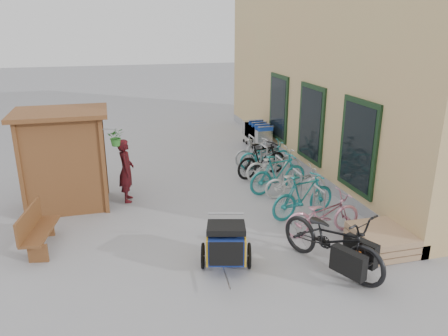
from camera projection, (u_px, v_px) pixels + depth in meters
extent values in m
plane|color=gray|center=(219.00, 235.00, 9.37)|extent=(80.00, 80.00, 0.00)
cube|color=tan|center=(381.00, 50.00, 13.96)|extent=(6.00, 13.00, 7.00)
cube|color=gray|center=(291.00, 157.00, 14.31)|extent=(0.18, 13.00, 0.30)
cube|color=black|center=(358.00, 146.00, 10.16)|extent=(0.06, 1.50, 2.20)
cube|color=black|center=(357.00, 147.00, 10.15)|extent=(0.02, 1.25, 1.95)
cube|color=black|center=(311.00, 123.00, 12.45)|extent=(0.06, 1.50, 2.20)
cube|color=black|center=(310.00, 123.00, 12.44)|extent=(0.02, 1.25, 1.95)
cube|color=black|center=(279.00, 108.00, 14.74)|extent=(0.06, 1.50, 2.20)
cube|color=black|center=(278.00, 108.00, 14.73)|extent=(0.02, 1.25, 1.95)
cube|color=brown|center=(20.00, 174.00, 9.70)|extent=(0.09, 0.09, 2.30)
cube|color=brown|center=(104.00, 167.00, 10.14)|extent=(0.09, 0.09, 2.30)
cube|color=brown|center=(29.00, 157.00, 10.89)|extent=(0.09, 0.09, 2.30)
cube|color=brown|center=(104.00, 152.00, 11.33)|extent=(0.09, 0.09, 2.30)
cube|color=brown|center=(26.00, 165.00, 10.31)|extent=(0.05, 1.30, 2.30)
cube|color=brown|center=(63.00, 170.00, 9.95)|extent=(1.80, 0.05, 2.30)
cube|color=brown|center=(67.00, 155.00, 11.08)|extent=(1.80, 0.05, 2.30)
cube|color=brown|center=(59.00, 113.00, 10.13)|extent=(2.15, 1.65, 0.10)
cube|color=brown|center=(58.00, 172.00, 10.55)|extent=(1.30, 1.15, 0.04)
cube|color=brown|center=(55.00, 149.00, 10.36)|extent=(1.30, 1.15, 0.04)
cylinder|color=#A5A8AD|center=(109.00, 129.00, 9.90)|extent=(0.36, 0.02, 0.02)
imported|color=#2D6F26|center=(116.00, 137.00, 10.00)|extent=(0.38, 0.33, 0.42)
cylinder|color=#A5A8AD|center=(324.00, 211.00, 9.57)|extent=(0.05, 0.05, 0.84)
cylinder|color=#A5A8AD|center=(314.00, 202.00, 10.02)|extent=(0.05, 0.05, 0.84)
cylinder|color=#A5A8AD|center=(320.00, 189.00, 9.66)|extent=(0.05, 0.50, 0.05)
cylinder|color=#A5A8AD|center=(301.00, 191.00, 10.67)|extent=(0.05, 0.05, 0.84)
cylinder|color=#A5A8AD|center=(293.00, 184.00, 11.12)|extent=(0.05, 0.05, 0.84)
cylinder|color=#A5A8AD|center=(298.00, 172.00, 10.76)|extent=(0.05, 0.50, 0.05)
cylinder|color=#A5A8AD|center=(282.00, 175.00, 11.76)|extent=(0.05, 0.05, 0.84)
cylinder|color=#A5A8AD|center=(276.00, 170.00, 12.22)|extent=(0.05, 0.05, 0.84)
cylinder|color=#A5A8AD|center=(279.00, 158.00, 11.86)|extent=(0.05, 0.50, 0.05)
cylinder|color=#A5A8AD|center=(267.00, 162.00, 12.86)|extent=(0.05, 0.05, 0.84)
cylinder|color=#A5A8AD|center=(261.00, 157.00, 13.32)|extent=(0.05, 0.05, 0.84)
cylinder|color=#A5A8AD|center=(264.00, 146.00, 12.96)|extent=(0.05, 0.50, 0.05)
cylinder|color=#A5A8AD|center=(254.00, 151.00, 13.96)|extent=(0.05, 0.05, 0.84)
cylinder|color=#A5A8AD|center=(249.00, 147.00, 14.42)|extent=(0.05, 0.05, 0.84)
cylinder|color=#A5A8AD|center=(252.00, 137.00, 14.06)|extent=(0.05, 0.50, 0.05)
cube|color=#A17E5E|center=(380.00, 246.00, 8.79)|extent=(1.00, 1.20, 0.12)
cube|color=#A17E5E|center=(381.00, 240.00, 8.75)|extent=(1.00, 1.20, 0.12)
cube|color=#A17E5E|center=(382.00, 233.00, 8.70)|extent=(1.00, 1.20, 0.12)
cube|color=brown|center=(40.00, 231.00, 8.72)|extent=(0.64, 1.43, 0.06)
cube|color=brown|center=(29.00, 220.00, 8.59)|extent=(0.28, 1.37, 0.46)
cube|color=brown|center=(38.00, 253.00, 8.28)|extent=(0.37, 0.12, 0.37)
cube|color=brown|center=(45.00, 228.00, 9.29)|extent=(0.37, 0.12, 0.37)
cube|color=silver|center=(261.00, 135.00, 15.26)|extent=(0.53, 0.82, 0.50)
cube|color=#1B45B3|center=(266.00, 129.00, 14.77)|extent=(0.53, 0.04, 0.17)
cylinder|color=silver|center=(266.00, 127.00, 14.72)|extent=(0.56, 0.03, 0.03)
cylinder|color=black|center=(258.00, 153.00, 15.06)|extent=(0.04, 0.12, 0.12)
cube|color=silver|center=(258.00, 133.00, 15.57)|extent=(0.53, 0.82, 0.50)
cube|color=#1B45B3|center=(262.00, 126.00, 15.08)|extent=(0.53, 0.04, 0.17)
cylinder|color=silver|center=(263.00, 125.00, 15.03)|extent=(0.56, 0.03, 0.03)
cylinder|color=black|center=(255.00, 150.00, 15.37)|extent=(0.04, 0.12, 0.12)
cube|color=silver|center=(255.00, 131.00, 15.88)|extent=(0.53, 0.82, 0.50)
cube|color=#1B45B3|center=(259.00, 124.00, 15.39)|extent=(0.53, 0.04, 0.17)
cylinder|color=silver|center=(259.00, 123.00, 15.34)|extent=(0.56, 0.03, 0.03)
cylinder|color=black|center=(252.00, 148.00, 15.68)|extent=(0.04, 0.12, 0.12)
cube|color=silver|center=(252.00, 129.00, 16.19)|extent=(0.53, 0.82, 0.50)
cube|color=#1B45B3|center=(256.00, 122.00, 15.70)|extent=(0.53, 0.04, 0.17)
cylinder|color=silver|center=(256.00, 121.00, 15.65)|extent=(0.56, 0.03, 0.03)
cylinder|color=black|center=(249.00, 145.00, 15.99)|extent=(0.04, 0.12, 0.12)
cube|color=navy|center=(226.00, 243.00, 8.04)|extent=(0.83, 0.98, 0.49)
cube|color=gold|center=(208.00, 243.00, 8.04)|extent=(0.25, 0.82, 0.49)
cube|color=gold|center=(244.00, 243.00, 8.04)|extent=(0.25, 0.82, 0.49)
cube|color=black|center=(226.00, 254.00, 7.61)|extent=(0.58, 0.18, 0.45)
cube|color=black|center=(226.00, 227.00, 7.99)|extent=(0.88, 0.96, 0.24)
torus|color=black|center=(203.00, 256.00, 8.12)|extent=(0.18, 0.49, 0.49)
torus|color=black|center=(249.00, 256.00, 8.12)|extent=(0.18, 0.49, 0.49)
cylinder|color=#B7B7BC|center=(226.00, 277.00, 7.44)|extent=(0.21, 0.70, 0.03)
cylinder|color=#B7B7BC|center=(226.00, 214.00, 8.35)|extent=(0.66, 0.20, 0.03)
imported|color=black|center=(332.00, 239.00, 7.97)|extent=(1.64, 2.39, 1.19)
cube|color=black|center=(348.00, 263.00, 7.46)|extent=(0.43, 0.67, 0.45)
cube|color=black|center=(361.00, 251.00, 7.83)|extent=(0.43, 0.67, 0.45)
cube|color=#CE5613|center=(355.00, 254.00, 7.63)|extent=(0.18, 0.21, 0.12)
imported|color=maroon|center=(126.00, 170.00, 10.96)|extent=(0.42, 0.61, 1.62)
imported|color=pink|center=(323.00, 214.00, 9.30)|extent=(1.80, 0.73, 0.93)
imported|color=teal|center=(303.00, 196.00, 10.12)|extent=(1.80, 0.87, 1.04)
imported|color=silver|center=(295.00, 182.00, 11.27)|extent=(1.66, 0.72, 0.85)
imported|color=teal|center=(278.00, 173.00, 11.60)|extent=(1.81, 0.85, 1.05)
imported|color=silver|center=(274.00, 165.00, 12.54)|extent=(1.80, 0.78, 0.92)
imported|color=black|center=(262.00, 160.00, 12.79)|extent=(1.80, 0.99, 1.04)
imported|color=teal|center=(266.00, 155.00, 13.51)|extent=(1.68, 0.60, 0.88)
imported|color=silver|center=(256.00, 152.00, 13.79)|extent=(1.52, 0.62, 0.89)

